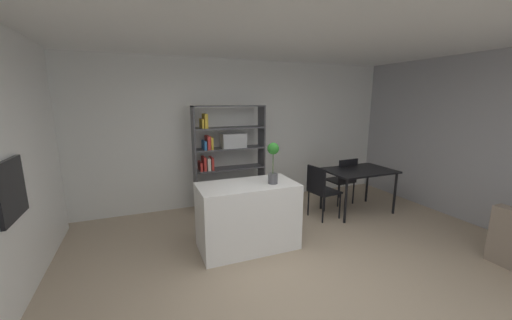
# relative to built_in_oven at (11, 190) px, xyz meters

# --- Properties ---
(ground_plane) EXTENTS (9.57, 9.57, 0.00)m
(ground_plane) POSITION_rel_built_in_oven_xyz_m (2.74, -0.67, -1.20)
(ground_plane) COLOR tan
(ceiling_slab) EXTENTS (6.95, 5.67, 0.06)m
(ceiling_slab) POSITION_rel_built_in_oven_xyz_m (2.74, -0.67, 1.58)
(ceiling_slab) COLOR white
(ceiling_slab) RESTS_ON ground_plane
(back_partition) EXTENTS (6.95, 0.06, 2.75)m
(back_partition) POSITION_rel_built_in_oven_xyz_m (2.74, 2.14, 0.17)
(back_partition) COLOR silver
(back_partition) RESTS_ON ground_plane
(right_partition_gray) EXTENTS (0.06, 5.67, 2.75)m
(right_partition_gray) POSITION_rel_built_in_oven_xyz_m (6.19, -0.67, 0.17)
(right_partition_gray) COLOR #9E9EA3
(right_partition_gray) RESTS_ON ground_plane
(built_in_oven) EXTENTS (0.06, 0.59, 0.57)m
(built_in_oven) POSITION_rel_built_in_oven_xyz_m (0.00, 0.00, 0.00)
(built_in_oven) COLOR black
(built_in_oven) RESTS_ON ground_plane
(kitchen_island) EXTENTS (1.33, 0.69, 0.91)m
(kitchen_island) POSITION_rel_built_in_oven_xyz_m (2.44, 0.27, -0.75)
(kitchen_island) COLOR white
(kitchen_island) RESTS_ON ground_plane
(potted_plant_on_island) EXTENTS (0.16, 0.16, 0.56)m
(potted_plant_on_island) POSITION_rel_built_in_oven_xyz_m (2.77, 0.17, 0.03)
(potted_plant_on_island) COLOR #4C4C51
(potted_plant_on_island) RESTS_ON kitchen_island
(open_bookshelf) EXTENTS (1.30, 0.33, 1.92)m
(open_bookshelf) POSITION_rel_built_in_oven_xyz_m (2.58, 1.80, -0.17)
(open_bookshelf) COLOR #4C4C51
(open_bookshelf) RESTS_ON ground_plane
(dining_table) EXTENTS (1.19, 0.81, 0.79)m
(dining_table) POSITION_rel_built_in_oven_xyz_m (4.75, 0.77, -0.50)
(dining_table) COLOR black
(dining_table) RESTS_ON ground_plane
(dining_chair_far) EXTENTS (0.47, 0.49, 0.91)m
(dining_chair_far) POSITION_rel_built_in_oven_xyz_m (4.76, 1.19, -0.67)
(dining_chair_far) COLOR black
(dining_chair_far) RESTS_ON ground_plane
(dining_chair_island_side) EXTENTS (0.50, 0.49, 0.92)m
(dining_chair_island_side) POSITION_rel_built_in_oven_xyz_m (3.94, 0.75, -0.65)
(dining_chair_island_side) COLOR black
(dining_chair_island_side) RESTS_ON ground_plane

